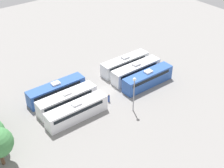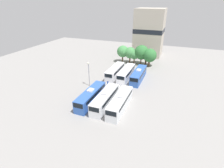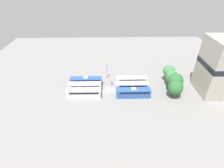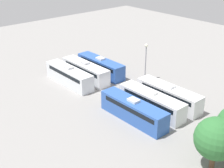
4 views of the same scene
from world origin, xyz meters
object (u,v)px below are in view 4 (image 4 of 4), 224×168
object	(u,v)px
bus_4	(151,102)
tree_5	(216,139)
bus_0	(101,66)
bus_5	(133,110)
light_pole	(146,55)
bus_2	(69,75)
bus_1	(86,70)
bus_3	(169,95)
worker_person	(134,86)

from	to	relation	value
bus_4	tree_5	world-z (taller)	tree_5
bus_0	bus_5	xyz separation A→B (m)	(7.47, 16.53, 0.00)
bus_4	light_pole	xyz separation A→B (m)	(-8.06, -8.89, 3.17)
bus_5	bus_2	bearing A→B (deg)	-90.73
bus_0	bus_1	bearing A→B (deg)	-0.88
bus_4	light_pole	world-z (taller)	light_pole
bus_1	bus_2	world-z (taller)	same
bus_1	bus_4	size ratio (longest dim) A/B	1.00
bus_3	light_pole	xyz separation A→B (m)	(-4.33, -9.17, 3.17)
bus_5	worker_person	world-z (taller)	bus_5
bus_1	bus_3	distance (m)	17.27
bus_5	worker_person	bearing A→B (deg)	-135.31
bus_1	bus_5	xyz separation A→B (m)	(3.84, 16.59, 0.00)
bus_5	bus_3	bearing A→B (deg)	177.92
bus_0	bus_2	bearing A→B (deg)	-0.91
bus_0	bus_5	size ratio (longest dim) A/B	1.00
bus_2	bus_5	world-z (taller)	same
light_pole	bus_0	bearing A→B (deg)	-59.90
bus_2	worker_person	world-z (taller)	bus_2
bus_1	bus_0	bearing A→B (deg)	179.12
bus_5	bus_1	bearing A→B (deg)	-103.02
bus_3	bus_4	bearing A→B (deg)	-4.33
bus_1	bus_4	distance (m)	16.58
bus_3	bus_5	size ratio (longest dim) A/B	1.00
bus_1	bus_4	world-z (taller)	same
light_pole	tree_5	bearing A→B (deg)	60.49
worker_person	light_pole	size ratio (longest dim) A/B	0.24
bus_2	bus_5	size ratio (longest dim) A/B	1.00
bus_4	tree_5	bearing A→B (deg)	71.15
bus_5	worker_person	distance (m)	10.05
bus_2	light_pole	xyz separation A→B (m)	(-11.69, 7.75, 3.17)
bus_5	tree_5	world-z (taller)	tree_5
light_pole	tree_5	xyz separation A→B (m)	(12.66, 22.36, -0.81)
bus_3	bus_4	size ratio (longest dim) A/B	1.00
bus_1	light_pole	size ratio (longest dim) A/B	1.63
bus_5	light_pole	distance (m)	15.19
bus_2	bus_3	distance (m)	18.46
bus_3	tree_5	world-z (taller)	tree_5
bus_4	worker_person	world-z (taller)	bus_4
bus_5	light_pole	world-z (taller)	light_pole
bus_2	bus_3	xyz separation A→B (m)	(-7.36, 16.92, 0.00)
bus_4	bus_5	xyz separation A→B (m)	(3.84, 0.01, 0.00)
bus_2	worker_person	size ratio (longest dim) A/B	6.95
bus_0	worker_person	world-z (taller)	bus_0
bus_2	worker_person	xyz separation A→B (m)	(-6.91, 9.61, -0.88)
bus_5	tree_5	bearing A→B (deg)	86.78
bus_0	bus_2	size ratio (longest dim) A/B	1.00
bus_4	bus_3	bearing A→B (deg)	175.67
bus_0	worker_person	distance (m)	9.54
bus_0	tree_5	size ratio (longest dim) A/B	1.77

